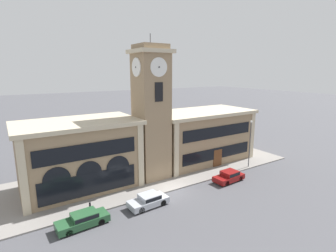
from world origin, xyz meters
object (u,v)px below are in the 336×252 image
parked_car_near (83,219)px  parked_car_mid (149,200)px  street_lamp (250,137)px  bollard (90,207)px  parked_car_far (229,176)px

parked_car_near → parked_car_mid: parked_car_mid is taller
street_lamp → bollard: (-22.46, -0.20, -3.76)m
parked_car_near → parked_car_mid: bearing=176.9°
parked_car_mid → street_lamp: bearing=-176.7°
parked_car_near → street_lamp: street_lamp is taller
parked_car_far → street_lamp: (5.76, 1.91, 3.73)m
parked_car_mid → parked_car_far: bearing=176.9°
parked_car_near → street_lamp: size_ratio=0.69×
street_lamp → bollard: street_lamp is taller
street_lamp → parked_car_mid: bearing=-173.6°
parked_car_far → street_lamp: size_ratio=0.62×
parked_car_near → parked_car_far: parked_car_far is taller
parked_car_mid → parked_car_far: 11.30m
parked_car_mid → parked_car_near: bearing=-3.1°
parked_car_mid → parked_car_far: parked_car_far is taller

